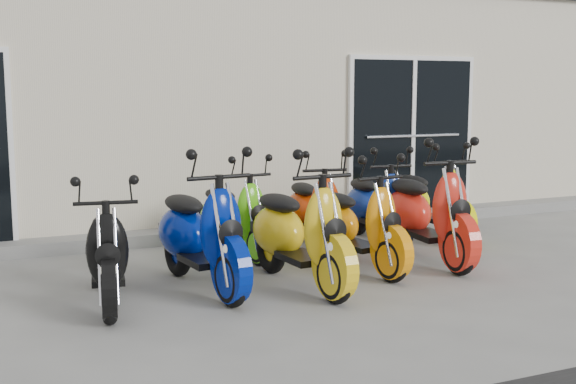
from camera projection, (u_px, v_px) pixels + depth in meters
name	position (u px, v px, depth m)	size (l,w,h in m)	color
ground	(312.00, 272.00, 7.34)	(80.00, 80.00, 0.00)	gray
building	(175.00, 105.00, 11.82)	(14.00, 6.00, 3.20)	beige
front_step	(243.00, 230.00, 9.16)	(14.00, 0.40, 0.15)	gray
door_right	(412.00, 131.00, 10.17)	(2.02, 0.08, 2.22)	black
scooter_front_black	(107.00, 238.00, 6.15)	(0.58, 1.59, 1.17)	black
scooter_front_blue	(200.00, 218.00, 6.61)	(0.67, 1.84, 1.36)	#001887
scooter_front_orange_a	(299.00, 216.00, 6.72)	(0.66, 1.83, 1.35)	yellow
scooter_front_orange_b	(356.00, 211.00, 7.35)	(0.61, 1.67, 1.23)	orange
scooter_front_red	(427.00, 198.00, 7.72)	(0.68, 1.87, 1.38)	red
scooter_back_green	(234.00, 204.00, 7.98)	(0.57, 1.58, 1.17)	#59D312
scooter_back_red	(313.00, 198.00, 8.35)	(0.59, 1.61, 1.19)	red
scooter_back_blue	(376.00, 194.00, 8.68)	(0.59, 1.63, 1.20)	navy
scooter_back_yellow	(429.00, 190.00, 8.96)	(0.60, 1.66, 1.23)	#F4F700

